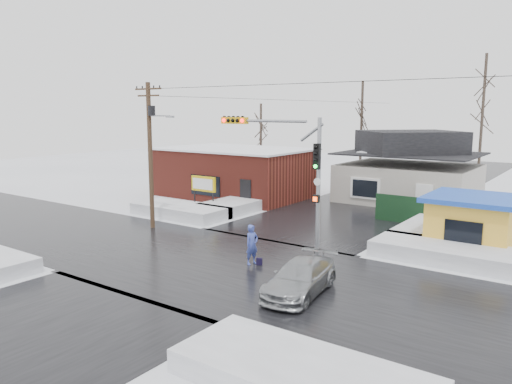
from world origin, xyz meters
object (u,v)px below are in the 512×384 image
Objects in this scene: marquee_sign at (203,185)px; car at (300,278)px; pedestrian at (252,245)px; utility_pole at (151,147)px; kiosk at (473,222)px; traffic_signal at (290,168)px.

marquee_sign is 17.91m from car.
pedestrian is (10.56, -8.49, -0.96)m from marquee_sign.
utility_pole is 1.96× the size of car.
kiosk is 2.39× the size of pedestrian.
pedestrian is 0.42× the size of car.
kiosk is (7.07, 7.03, -3.08)m from traffic_signal.
utility_pole reaches higher than pedestrian.
car is at bearing -110.23° from kiosk.
marquee_sign is (-1.07, 5.99, -3.19)m from utility_pole.
kiosk is at bearing 20.44° from utility_pole.
utility_pole reaches higher than traffic_signal.
pedestrian is 4.40m from car.
utility_pole is (-10.36, 0.53, 0.57)m from traffic_signal.
car is (14.43, -10.53, -1.25)m from marquee_sign.
traffic_signal is 1.52× the size of kiosk.
traffic_signal reaches higher than car.
pedestrian is (-0.88, -1.96, -3.58)m from traffic_signal.
utility_pole is 3.53× the size of marquee_sign.
kiosk is 11.79m from car.
marquee_sign reaches higher than car.
car is (13.36, -4.54, -4.45)m from utility_pole.
marquee_sign is 18.51m from kiosk.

